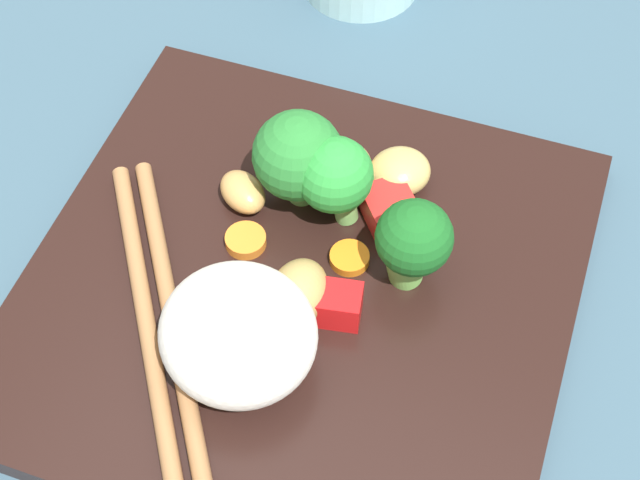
% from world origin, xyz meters
% --- Properties ---
extents(ground_plane, '(1.10, 1.10, 0.02)m').
position_xyz_m(ground_plane, '(0.00, 0.00, -0.01)').
color(ground_plane, '#355162').
extents(square_plate, '(0.28, 0.28, 0.01)m').
position_xyz_m(square_plate, '(0.00, 0.00, 0.01)').
color(square_plate, black).
rests_on(square_plate, ground_plane).
extents(rice_mound, '(0.09, 0.09, 0.05)m').
position_xyz_m(rice_mound, '(0.05, -0.01, 0.04)').
color(rice_mound, white).
rests_on(rice_mound, square_plate).
extents(broccoli_floret_0, '(0.05, 0.05, 0.06)m').
position_xyz_m(broccoli_floret_0, '(-0.05, -0.02, 0.05)').
color(broccoli_floret_0, '#629B49').
rests_on(broccoli_floret_0, square_plate).
extents(broccoli_floret_1, '(0.04, 0.04, 0.05)m').
position_xyz_m(broccoli_floret_1, '(-0.02, 0.05, 0.04)').
color(broccoli_floret_1, '#66A249').
rests_on(broccoli_floret_1, square_plate).
extents(broccoli_floret_2, '(0.04, 0.04, 0.05)m').
position_xyz_m(broccoli_floret_2, '(-0.05, 0.00, 0.04)').
color(broccoli_floret_2, '#76B45A').
rests_on(broccoli_floret_2, square_plate).
extents(carrot_slice_0, '(0.03, 0.03, 0.01)m').
position_xyz_m(carrot_slice_0, '(-0.01, -0.04, 0.02)').
color(carrot_slice_0, orange).
rests_on(carrot_slice_0, square_plate).
extents(carrot_slice_1, '(0.04, 0.04, 0.01)m').
position_xyz_m(carrot_slice_1, '(-0.08, -0.03, 0.02)').
color(carrot_slice_1, orange).
rests_on(carrot_slice_1, square_plate).
extents(carrot_slice_2, '(0.03, 0.03, 0.01)m').
position_xyz_m(carrot_slice_2, '(-0.02, 0.02, 0.02)').
color(carrot_slice_2, orange).
rests_on(carrot_slice_2, square_plate).
extents(pepper_chunk_0, '(0.04, 0.04, 0.02)m').
position_xyz_m(pepper_chunk_0, '(-0.06, 0.03, 0.02)').
color(pepper_chunk_0, red).
rests_on(pepper_chunk_0, square_plate).
extents(pepper_chunk_1, '(0.02, 0.03, 0.02)m').
position_xyz_m(pepper_chunk_1, '(0.01, 0.03, 0.02)').
color(pepper_chunk_1, red).
rests_on(pepper_chunk_1, square_plate).
extents(chicken_piece_0, '(0.05, 0.05, 0.02)m').
position_xyz_m(chicken_piece_0, '(-0.07, -0.01, 0.02)').
color(chicken_piece_0, tan).
rests_on(chicken_piece_0, square_plate).
extents(chicken_piece_1, '(0.03, 0.04, 0.02)m').
position_xyz_m(chicken_piece_1, '(-0.04, -0.05, 0.02)').
color(chicken_piece_1, tan).
rests_on(chicken_piece_1, square_plate).
extents(chicken_piece_2, '(0.04, 0.03, 0.03)m').
position_xyz_m(chicken_piece_2, '(0.01, 0.01, 0.03)').
color(chicken_piece_2, tan).
rests_on(chicken_piece_2, square_plate).
extents(chicken_piece_3, '(0.05, 0.05, 0.02)m').
position_xyz_m(chicken_piece_3, '(-0.08, 0.02, 0.02)').
color(chicken_piece_3, tan).
rests_on(chicken_piece_3, square_plate).
extents(chopstick_pair, '(0.20, 0.15, 0.01)m').
position_xyz_m(chopstick_pair, '(0.06, -0.04, 0.02)').
color(chopstick_pair, '#996A40').
rests_on(chopstick_pair, square_plate).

